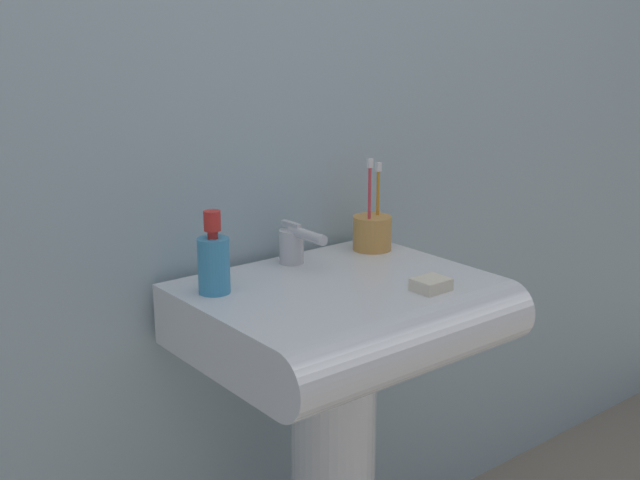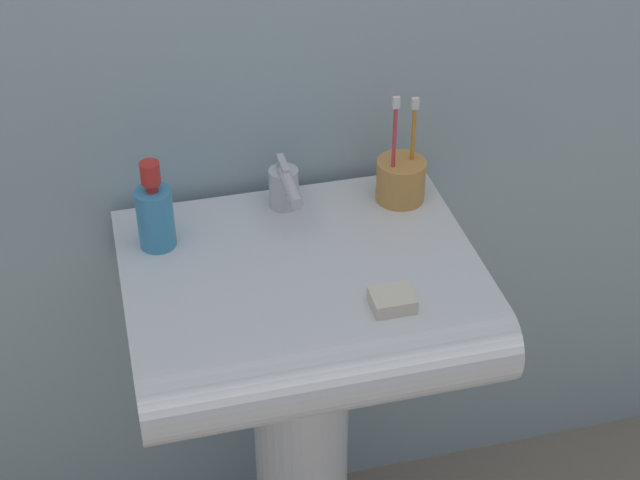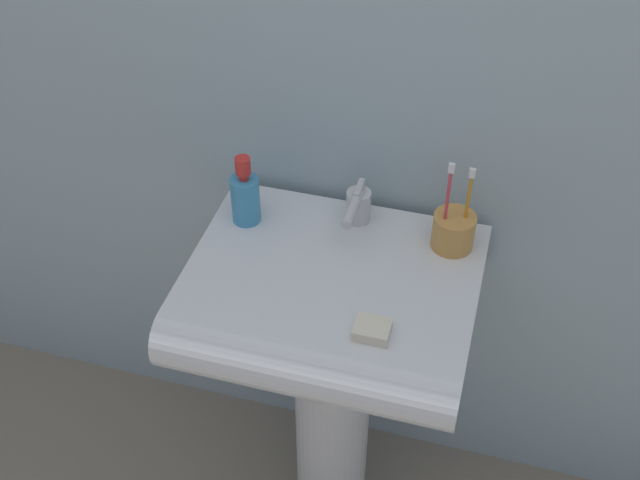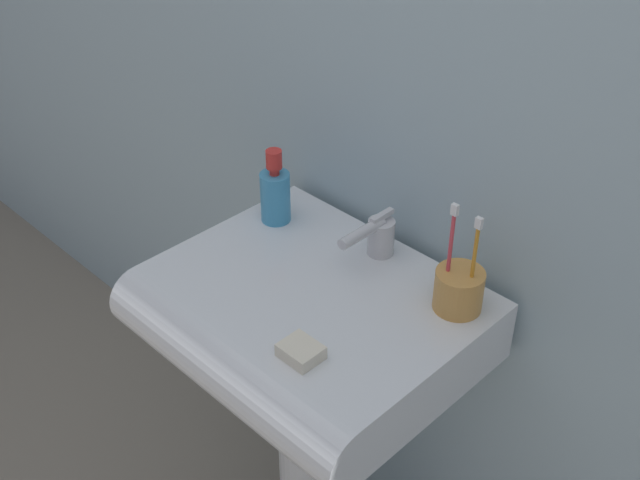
% 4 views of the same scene
% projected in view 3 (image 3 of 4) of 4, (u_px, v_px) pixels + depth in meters
% --- Properties ---
extents(wall_back, '(5.00, 0.05, 2.40)m').
position_uv_depth(wall_back, '(371.00, 41.00, 1.53)').
color(wall_back, '#9EB7C1').
rests_on(wall_back, ground).
extents(sink_pedestal, '(0.18, 0.18, 0.71)m').
position_uv_depth(sink_pedestal, '(332.00, 412.00, 1.91)').
color(sink_pedestal, white).
rests_on(sink_pedestal, ground).
extents(sink_basin, '(0.57, 0.48, 0.12)m').
position_uv_depth(sink_basin, '(328.00, 305.00, 1.60)').
color(sink_basin, white).
rests_on(sink_basin, sink_pedestal).
extents(faucet, '(0.05, 0.14, 0.09)m').
position_uv_depth(faucet, '(357.00, 206.00, 1.66)').
color(faucet, silver).
rests_on(faucet, sink_basin).
extents(toothbrush_cup, '(0.09, 0.09, 0.21)m').
position_uv_depth(toothbrush_cup, '(453.00, 230.00, 1.61)').
color(toothbrush_cup, '#D19347').
rests_on(toothbrush_cup, sink_basin).
extents(soap_bottle, '(0.06, 0.06, 0.16)m').
position_uv_depth(soap_bottle, '(245.00, 196.00, 1.66)').
color(soap_bottle, '#3F99CC').
rests_on(soap_bottle, sink_basin).
extents(bar_soap, '(0.07, 0.06, 0.02)m').
position_uv_depth(bar_soap, '(372.00, 330.00, 1.45)').
color(bar_soap, silver).
rests_on(bar_soap, sink_basin).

